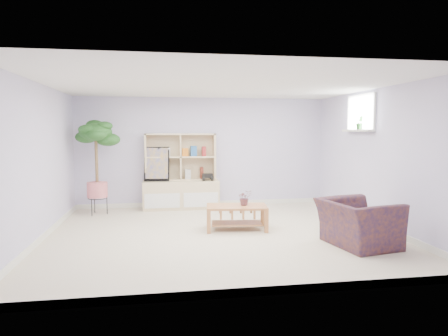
{
  "coord_description": "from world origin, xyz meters",
  "views": [
    {
      "loc": [
        -0.93,
        -6.31,
        1.68
      ],
      "look_at": [
        0.11,
        0.27,
        1.05
      ],
      "focal_mm": 32.0,
      "sensor_mm": 36.0,
      "label": 1
    }
  ],
  "objects": [
    {
      "name": "floor",
      "position": [
        0.0,
        0.0,
        0.0
      ],
      "size": [
        5.5,
        5.0,
        0.01
      ],
      "primitive_type": "cube",
      "color": "#C7B686",
      "rests_on": "ground"
    },
    {
      "name": "ceiling",
      "position": [
        0.0,
        0.0,
        2.4
      ],
      "size": [
        5.5,
        5.0,
        0.01
      ],
      "primitive_type": "cube",
      "color": "white",
      "rests_on": "walls"
    },
    {
      "name": "walls",
      "position": [
        0.0,
        0.0,
        1.2
      ],
      "size": [
        5.51,
        5.01,
        2.4
      ],
      "color": "silver",
      "rests_on": "floor"
    },
    {
      "name": "baseboard",
      "position": [
        0.0,
        0.0,
        0.05
      ],
      "size": [
        5.5,
        5.0,
        0.1
      ],
      "primitive_type": null,
      "color": "white",
      "rests_on": "floor"
    },
    {
      "name": "window",
      "position": [
        2.73,
        0.6,
        2.0
      ],
      "size": [
        0.1,
        0.98,
        0.68
      ],
      "primitive_type": null,
      "color": "#CEE8FF",
      "rests_on": "walls"
    },
    {
      "name": "window_sill",
      "position": [
        2.67,
        0.6,
        1.68
      ],
      "size": [
        0.14,
        1.0,
        0.04
      ],
      "primitive_type": "cube",
      "color": "white",
      "rests_on": "walls"
    },
    {
      "name": "storage_unit",
      "position": [
        -0.51,
        2.24,
        0.81
      ],
      "size": [
        1.62,
        0.55,
        1.62
      ],
      "primitive_type": null,
      "color": "#D2B084",
      "rests_on": "floor"
    },
    {
      "name": "poster",
      "position": [
        -1.02,
        2.2,
        0.97
      ],
      "size": [
        0.54,
        0.18,
        0.73
      ],
      "primitive_type": null,
      "rotation": [
        0.0,
        0.0,
        -0.1
      ],
      "color": "gold",
      "rests_on": "storage_unit"
    },
    {
      "name": "toy_truck",
      "position": [
        0.05,
        2.16,
        0.69
      ],
      "size": [
        0.33,
        0.23,
        0.17
      ],
      "primitive_type": null,
      "rotation": [
        0.0,
        0.0,
        0.02
      ],
      "color": "black",
      "rests_on": "storage_unit"
    },
    {
      "name": "coffee_table",
      "position": [
        0.33,
        0.23,
        0.21
      ],
      "size": [
        1.07,
        0.67,
        0.41
      ],
      "primitive_type": null,
      "rotation": [
        0.0,
        0.0,
        -0.12
      ],
      "color": "#A87A42",
      "rests_on": "floor"
    },
    {
      "name": "table_plant",
      "position": [
        0.46,
        0.24,
        0.54
      ],
      "size": [
        0.27,
        0.24,
        0.26
      ],
      "primitive_type": "imported",
      "rotation": [
        0.0,
        0.0,
        0.19
      ],
      "color": "#1A5021",
      "rests_on": "coffee_table"
    },
    {
      "name": "floor_tree",
      "position": [
        -2.2,
        1.89,
        0.95
      ],
      "size": [
        0.71,
        0.71,
        1.9
      ],
      "primitive_type": null,
      "rotation": [
        0.0,
        0.0,
        -0.02
      ],
      "color": "#1B4B14",
      "rests_on": "floor"
    },
    {
      "name": "armchair",
      "position": [
        1.89,
        -0.98,
        0.38
      ],
      "size": [
        1.07,
        1.18,
        0.76
      ],
      "primitive_type": "imported",
      "rotation": [
        0.0,
        0.0,
        1.76
      ],
      "color": "#141540",
      "rests_on": "floor"
    },
    {
      "name": "sill_plant",
      "position": [
        2.67,
        0.53,
        1.82
      ],
      "size": [
        0.16,
        0.14,
        0.25
      ],
      "primitive_type": "imported",
      "rotation": [
        0.0,
        0.0,
        -0.21
      ],
      "color": "#1B4B14",
      "rests_on": "window_sill"
    }
  ]
}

